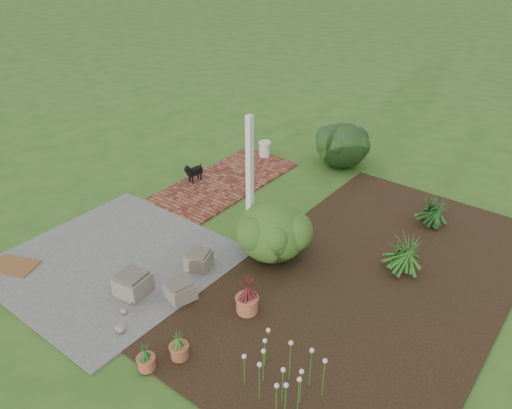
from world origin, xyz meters
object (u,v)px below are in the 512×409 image
Objects in this scene: black_dog at (193,171)px; cream_ceramic_urn at (265,149)px; stone_trough_near at (180,290)px; evergreen_shrub at (272,230)px.

black_dog is 2.12m from cream_ceramic_urn.
stone_trough_near is 0.82× the size of black_dog.
evergreen_shrub reaches higher than black_dog.
black_dog reaches higher than cream_ceramic_urn.
stone_trough_near is 5.49m from cream_ceramic_urn.
cream_ceramic_urn is at bearing 128.65° from evergreen_shrub.
black_dog is 3.25m from evergreen_shrub.
stone_trough_near is 0.33× the size of evergreen_shrub.
evergreen_shrub is at bearing -51.35° from cream_ceramic_urn.
cream_ceramic_urn is (0.43, 2.08, -0.07)m from black_dog.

